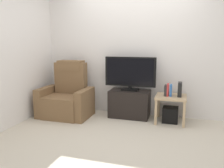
% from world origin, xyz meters
% --- Properties ---
extents(ground_plane, '(6.40, 6.40, 0.00)m').
position_xyz_m(ground_plane, '(0.00, 0.00, 0.00)').
color(ground_plane, beige).
extents(wall_back, '(6.40, 0.06, 2.60)m').
position_xyz_m(wall_back, '(0.00, 1.13, 1.30)').
color(wall_back, silver).
rests_on(wall_back, ground).
extents(wall_side, '(0.06, 4.48, 2.60)m').
position_xyz_m(wall_side, '(-1.88, 0.00, 1.30)').
color(wall_side, silver).
rests_on(wall_side, ground).
extents(tv_stand, '(0.76, 0.43, 0.53)m').
position_xyz_m(tv_stand, '(-0.03, 0.85, 0.26)').
color(tv_stand, black).
rests_on(tv_stand, ground).
extents(television, '(0.98, 0.20, 0.64)m').
position_xyz_m(television, '(-0.03, 0.87, 0.87)').
color(television, black).
rests_on(television, tv_stand).
extents(recliner_armchair, '(0.98, 0.78, 1.08)m').
position_xyz_m(recliner_armchair, '(-1.25, 0.59, 0.37)').
color(recliner_armchair, brown).
rests_on(recliner_armchair, ground).
extents(side_table, '(0.54, 0.54, 0.49)m').
position_xyz_m(side_table, '(0.75, 0.77, 0.41)').
color(side_table, tan).
rests_on(side_table, ground).
extents(subwoofer_box, '(0.28, 0.28, 0.28)m').
position_xyz_m(subwoofer_box, '(0.75, 0.77, 0.14)').
color(subwoofer_box, black).
rests_on(subwoofer_box, ground).
extents(book_leftmost, '(0.05, 0.13, 0.20)m').
position_xyz_m(book_leftmost, '(0.65, 0.75, 0.59)').
color(book_leftmost, '#262626').
rests_on(book_leftmost, side_table).
extents(book_middle, '(0.03, 0.13, 0.22)m').
position_xyz_m(book_middle, '(0.69, 0.75, 0.60)').
color(book_middle, red).
rests_on(book_middle, side_table).
extents(book_rightmost, '(0.04, 0.14, 0.21)m').
position_xyz_m(book_rightmost, '(0.74, 0.75, 0.59)').
color(book_rightmost, '#3366B2').
rests_on(book_rightmost, side_table).
extents(game_console, '(0.07, 0.20, 0.25)m').
position_xyz_m(game_console, '(0.89, 0.78, 0.62)').
color(game_console, black).
rests_on(game_console, side_table).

